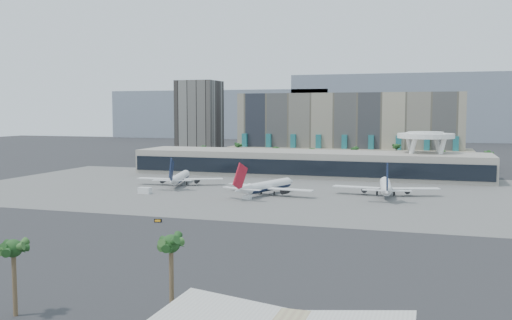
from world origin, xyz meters
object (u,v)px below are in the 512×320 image
(service_vehicle_b, at_px, (247,197))
(taxiway_sign, at_px, (158,221))
(service_vehicle_a, at_px, (145,191))
(airliner_left, at_px, (180,178))
(airliner_centre, at_px, (267,186))
(airliner_right, at_px, (386,186))

(service_vehicle_b, xyz_separation_m, taxiway_sign, (-10.95, -47.43, -0.30))
(service_vehicle_a, distance_m, taxiway_sign, 57.85)
(airliner_left, relative_size, service_vehicle_a, 7.53)
(airliner_left, distance_m, service_vehicle_b, 48.34)
(airliner_left, relative_size, airliner_centre, 1.00)
(taxiway_sign, bearing_deg, service_vehicle_b, 61.79)
(airliner_centre, relative_size, taxiway_sign, 17.21)
(taxiway_sign, bearing_deg, service_vehicle_a, 106.81)
(airliner_centre, height_order, service_vehicle_b, airliner_centre)
(service_vehicle_a, xyz_separation_m, taxiway_sign, (30.68, -49.04, -0.73))
(airliner_right, distance_m, service_vehicle_b, 52.35)
(airliner_right, bearing_deg, service_vehicle_a, -171.88)
(airliner_right, relative_size, taxiway_sign, 18.59)
(airliner_right, height_order, service_vehicle_b, airliner_right)
(airliner_left, xyz_separation_m, service_vehicle_a, (-2.24, -26.31, -2.11))
(airliner_left, height_order, airliner_right, airliner_right)
(airliner_left, xyz_separation_m, airliner_right, (86.04, -4.34, 0.22))
(service_vehicle_a, bearing_deg, airliner_left, 91.00)
(airliner_left, bearing_deg, airliner_right, -16.71)
(airliner_left, xyz_separation_m, taxiway_sign, (28.43, -75.35, -2.83))
(service_vehicle_b, distance_m, taxiway_sign, 48.68)
(airliner_centre, bearing_deg, airliner_right, 32.92)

